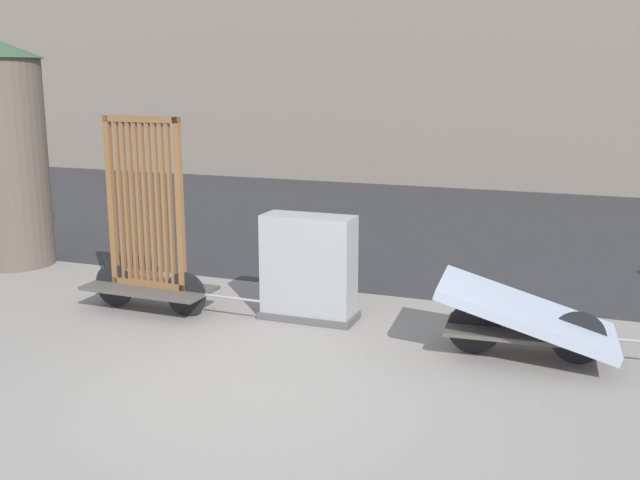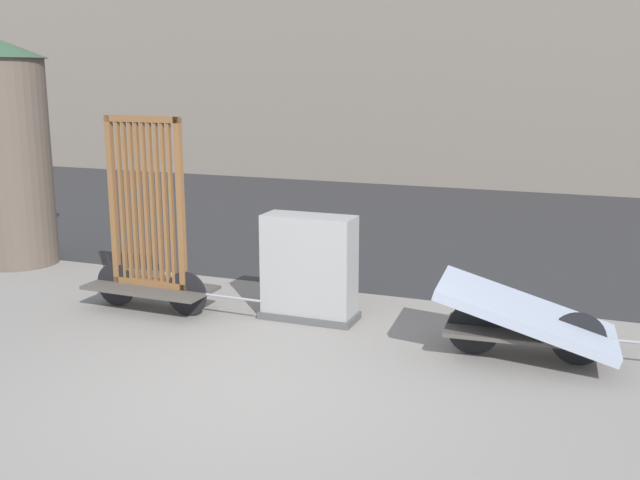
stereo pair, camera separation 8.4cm
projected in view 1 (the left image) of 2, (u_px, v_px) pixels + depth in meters
The scene contains 6 objects.
ground_plane at pixel (253, 392), 6.56m from camera, with size 60.00×60.00×0.00m, color gray.
road_strip at pixel (440, 225), 13.82m from camera, with size 56.00×9.40×0.01m.
bike_cart_with_bedframe at pixel (148, 247), 8.65m from camera, with size 2.22×0.70×2.27m.
bike_cart_with_mattress at pixel (526, 317), 7.25m from camera, with size 2.34×1.12×0.77m.
utility_cabinet at pixel (309, 271), 8.42m from camera, with size 1.10×0.47×1.20m.
advertising_column at pixel (8, 154), 10.65m from camera, with size 1.22×1.22×3.19m.
Camera 1 is at (2.70, -5.52, 2.72)m, focal length 42.00 mm.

